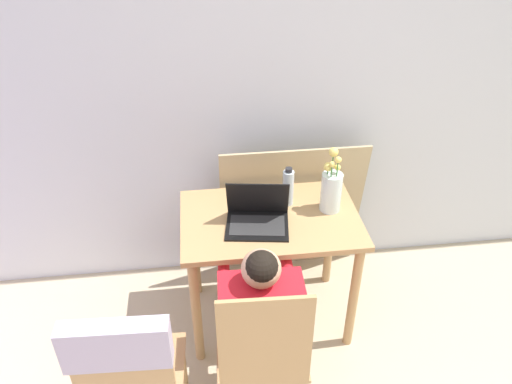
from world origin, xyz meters
name	(u,v)px	position (x,y,z in m)	size (l,w,h in m)	color
wall_back	(311,82)	(0.00, 2.23, 1.25)	(6.40, 0.05, 2.50)	silver
dining_table	(270,236)	(-0.30, 1.70, 0.61)	(0.93, 0.60, 0.73)	tan
chair_occupied	(262,354)	(-0.42, 1.06, 0.47)	(0.42, 0.42, 0.93)	tan
chair_spare	(127,367)	(-0.97, 0.94, 0.62)	(0.42, 0.45, 0.94)	tan
person_seated	(260,309)	(-0.42, 1.18, 0.62)	(0.38, 0.44, 1.00)	red
laptop	(257,215)	(-0.37, 1.66, 0.79)	(0.35, 0.28, 0.23)	black
flower_vase	(331,189)	(0.03, 1.73, 0.86)	(0.11, 0.11, 0.36)	silver
water_bottle	(288,187)	(-0.19, 1.81, 0.84)	(0.06, 0.06, 0.22)	silver
cardboard_panel	(291,211)	(-0.10, 2.10, 0.46)	(0.87, 0.15, 0.93)	tan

